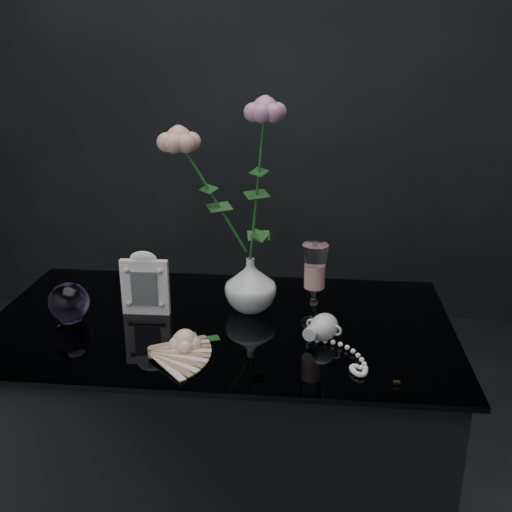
# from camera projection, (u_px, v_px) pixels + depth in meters

# --- Properties ---
(table) EXTENTS (1.05, 0.58, 0.76)m
(table) POSITION_uv_depth(u_px,v_px,m) (222.00, 460.00, 1.49)
(table) COLOR black
(table) RESTS_ON ground
(vase) EXTENTS (0.13, 0.13, 0.13)m
(vase) POSITION_uv_depth(u_px,v_px,m) (250.00, 284.00, 1.41)
(vase) COLOR white
(vase) RESTS_ON table
(wine_glass) EXTENTS (0.07, 0.07, 0.19)m
(wine_glass) POSITION_uv_depth(u_px,v_px,m) (314.00, 285.00, 1.32)
(wine_glass) COLOR white
(wine_glass) RESTS_ON table
(picture_frame) EXTENTS (0.12, 0.09, 0.16)m
(picture_frame) POSITION_uv_depth(u_px,v_px,m) (145.00, 283.00, 1.38)
(picture_frame) COLOR white
(picture_frame) RESTS_ON table
(paperweight) EXTENTS (0.10, 0.10, 0.09)m
(paperweight) POSITION_uv_depth(u_px,v_px,m) (69.00, 302.00, 1.35)
(paperweight) COLOR #AB7CCA
(paperweight) RESTS_ON table
(paper_fan) EXTENTS (0.29, 0.26, 0.03)m
(paper_fan) POSITION_uv_depth(u_px,v_px,m) (151.00, 351.00, 1.21)
(paper_fan) COLOR beige
(paper_fan) RESTS_ON table
(loose_rose) EXTENTS (0.13, 0.16, 0.05)m
(loose_rose) POSITION_uv_depth(u_px,v_px,m) (185.00, 341.00, 1.22)
(loose_rose) COLOR #FFBCA4
(loose_rose) RESTS_ON table
(pearl_jar) EXTENTS (0.28, 0.28, 0.06)m
(pearl_jar) POSITION_uv_depth(u_px,v_px,m) (324.00, 326.00, 1.28)
(pearl_jar) COLOR silver
(pearl_jar) RESTS_ON table
(roses) EXTENTS (0.26, 0.11, 0.41)m
(roses) POSITION_uv_depth(u_px,v_px,m) (230.00, 180.00, 1.32)
(roses) COLOR #E29B8D
(roses) RESTS_ON vase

